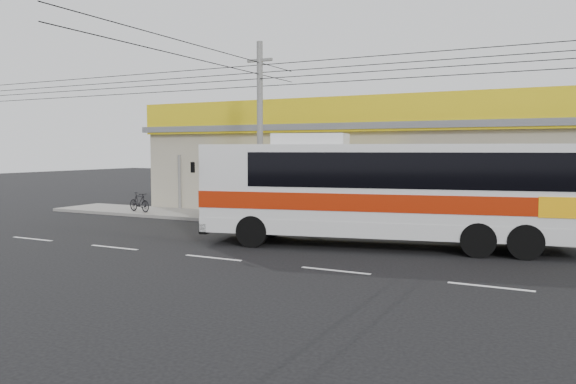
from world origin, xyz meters
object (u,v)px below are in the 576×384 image
motorbike_red (223,203)px  motorbike_dark (139,202)px  utility_pole (260,74)px  coach_bus (392,187)px

motorbike_red → motorbike_dark: motorbike_dark is taller
utility_pole → motorbike_dark: bearing=173.0°
motorbike_red → utility_pole: size_ratio=0.05×
motorbike_dark → utility_pole: utility_pole is taller
motorbike_dark → motorbike_red: bearing=-56.5°
coach_bus → motorbike_red: size_ratio=6.88×
utility_pole → motorbike_red: bearing=145.6°
motorbike_red → utility_pole: 7.14m
motorbike_red → motorbike_dark: 4.33m
motorbike_dark → coach_bus: bearing=-89.5°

